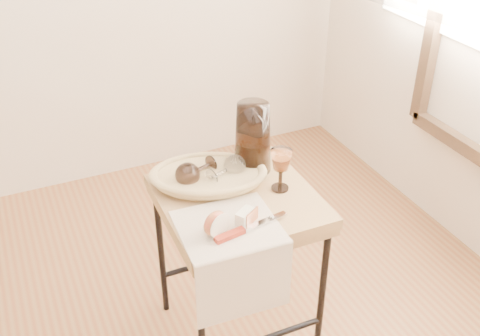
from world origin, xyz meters
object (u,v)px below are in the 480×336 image
table_knife (249,227)px  side_table (238,268)px  bread_basket (208,177)px  pitcher (253,137)px  goblet_lying_a (198,170)px  apple_half (215,223)px  tea_towel (228,227)px  goblet_lying_b (225,170)px  wine_goblet (281,170)px

table_knife → side_table: bearing=66.9°
bread_basket → pitcher: size_ratio=1.20×
goblet_lying_a → apple_half: (-0.05, -0.28, -0.01)m
tea_towel → goblet_lying_b: size_ratio=2.39×
pitcher → table_knife: 0.37m
goblet_lying_a → apple_half: 0.29m
tea_towel → apple_half: (-0.05, -0.02, 0.04)m
bread_basket → goblet_lying_b: 0.06m
side_table → apple_half: bearing=-132.2°
goblet_lying_a → table_knife: (0.05, -0.31, -0.04)m
tea_towel → pitcher: size_ratio=1.04×
goblet_lying_b → bread_basket: bearing=138.7°
goblet_lying_b → pitcher: (0.13, 0.05, 0.08)m
goblet_lying_b → apple_half: goblet_lying_b is taller
side_table → tea_towel: 0.37m
tea_towel → apple_half: size_ratio=3.57×
goblet_lying_a → apple_half: goblet_lying_a is taller
bread_basket → apple_half: 0.28m
bread_basket → goblet_lying_a: bearing=173.0°
bread_basket → apple_half: bearing=-88.1°
tea_towel → bread_basket: bearing=85.2°
goblet_lying_a → goblet_lying_b: 0.09m
goblet_lying_b → pitcher: size_ratio=0.43×
goblet_lying_a → wine_goblet: wine_goblet is taller
goblet_lying_b → apple_half: (-0.14, -0.25, -0.01)m
goblet_lying_b → table_knife: (-0.04, -0.27, -0.04)m
apple_half → tea_towel: bearing=-4.1°
side_table → bread_basket: bearing=119.2°
side_table → pitcher: pitcher is taller
goblet_lying_b → table_knife: bearing=-117.4°
table_knife → goblet_lying_b: bearing=72.8°
wine_goblet → apple_half: size_ratio=1.78×
goblet_lying_a → wine_goblet: (0.24, -0.15, 0.02)m
tea_towel → table_knife: table_knife is taller
goblet_lying_a → wine_goblet: size_ratio=0.91×
bread_basket → table_knife: (0.01, -0.29, -0.01)m
goblet_lying_a → wine_goblet: bearing=128.5°
bread_basket → side_table: bearing=-41.2°
side_table → goblet_lying_b: bearing=95.0°
tea_towel → table_knife: 0.07m
wine_goblet → goblet_lying_b: bearing=144.7°
bread_basket → wine_goblet: (0.21, -0.13, 0.05)m
apple_half → table_knife: apple_half is taller
goblet_lying_b → wine_goblet: 0.19m
apple_half → table_knife: (0.10, -0.02, -0.03)m
goblet_lying_a → table_knife: bearing=78.5°
tea_towel → goblet_lying_a: goblet_lying_a is taller
side_table → goblet_lying_a: size_ratio=4.65×
goblet_lying_b → pitcher: 0.15m
goblet_lying_a → pitcher: pitcher is taller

